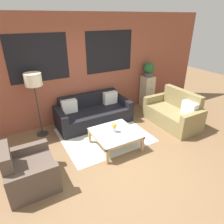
# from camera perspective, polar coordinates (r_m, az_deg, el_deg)

# --- Properties ---
(ground_plane) EXTENTS (16.00, 16.00, 0.00)m
(ground_plane) POSITION_cam_1_polar(r_m,az_deg,el_deg) (4.14, 4.14, -14.98)
(ground_plane) COLOR brown
(wall_back_brick) EXTENTS (8.40, 0.09, 2.80)m
(wall_back_brick) POSITION_cam_1_polar(r_m,az_deg,el_deg) (5.48, -9.81, 11.81)
(wall_back_brick) COLOR brown
(wall_back_brick) RESTS_ON ground_plane
(rug) EXTENTS (2.05, 1.80, 0.00)m
(rug) POSITION_cam_1_polar(r_m,az_deg,el_deg) (5.05, -2.37, -6.48)
(rug) COLOR silver
(rug) RESTS_ON ground_plane
(couch_dark) EXTENTS (2.00, 0.88, 0.78)m
(couch_dark) POSITION_cam_1_polar(r_m,az_deg,el_deg) (5.50, -5.34, -0.42)
(couch_dark) COLOR black
(couch_dark) RESTS_ON ground_plane
(settee_vintage) EXTENTS (0.80, 1.51, 0.92)m
(settee_vintage) POSITION_cam_1_polar(r_m,az_deg,el_deg) (5.65, 17.19, -0.41)
(settee_vintage) COLOR olive
(settee_vintage) RESTS_ON ground_plane
(armchair_corner) EXTENTS (0.80, 0.91, 0.84)m
(armchair_corner) POSITION_cam_1_polar(r_m,az_deg,el_deg) (3.86, -22.70, -15.39)
(armchair_corner) COLOR brown
(armchair_corner) RESTS_ON ground_plane
(coffee_table) EXTENTS (0.94, 0.94, 0.37)m
(coffee_table) POSITION_cam_1_polar(r_m,az_deg,el_deg) (4.46, 0.88, -6.34)
(coffee_table) COLOR silver
(coffee_table) RESTS_ON ground_plane
(floor_lamp) EXTENTS (0.38, 0.38, 1.57)m
(floor_lamp) POSITION_cam_1_polar(r_m,az_deg,el_deg) (4.84, -21.53, 7.90)
(floor_lamp) COLOR #2D2D2D
(floor_lamp) RESTS_ON ground_plane
(drawer_cabinet) EXTENTS (0.35, 0.37, 0.98)m
(drawer_cabinet) POSITION_cam_1_polar(r_m,az_deg,el_deg) (6.60, 9.97, 5.86)
(drawer_cabinet) COLOR #C6B793
(drawer_cabinet) RESTS_ON ground_plane
(potted_plant) EXTENTS (0.34, 0.34, 0.44)m
(potted_plant) POSITION_cam_1_polar(r_m,az_deg,el_deg) (6.39, 10.47, 11.98)
(potted_plant) COLOR #47474C
(potted_plant) RESTS_ON drawer_cabinet
(flower_vase) EXTENTS (0.11, 0.11, 0.22)m
(flower_vase) POSITION_cam_1_polar(r_m,az_deg,el_deg) (4.39, 0.60, -4.21)
(flower_vase) COLOR silver
(flower_vase) RESTS_ON coffee_table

